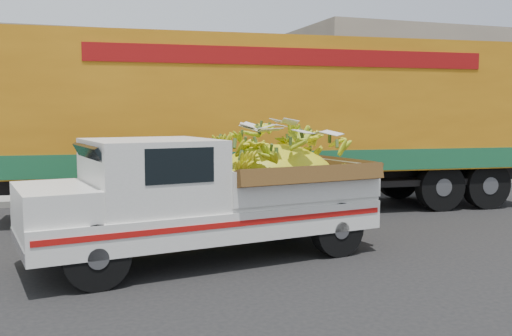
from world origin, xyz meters
name	(u,v)px	position (x,y,z in m)	size (l,w,h in m)	color
ground	(281,249)	(0.00, 0.00, 0.00)	(100.00, 100.00, 0.00)	black
curb	(197,195)	(0.00, 6.02, 0.07)	(60.00, 0.25, 0.15)	gray
sidewalk	(180,186)	(0.00, 8.12, 0.07)	(60.00, 4.00, 0.14)	gray
building_right	(435,97)	(14.00, 15.02, 3.00)	(14.00, 6.00, 6.00)	gray
pickup_truck	(228,193)	(-0.93, -0.12, 0.99)	(5.46, 2.68, 1.84)	black
semi_trailer	(281,117)	(1.40, 3.57, 2.12)	(12.04, 3.57, 3.80)	black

